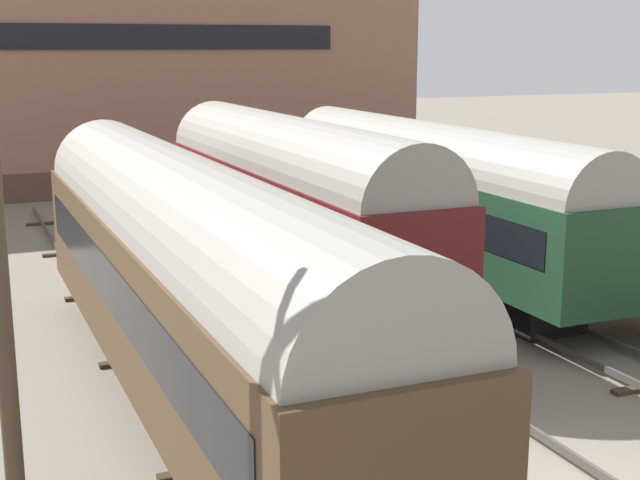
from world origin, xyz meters
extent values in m
cube|color=#3D2D1E|center=(-4.95, 3.00, 0.05)|extent=(2.60, 0.24, 0.10)
cube|color=#3D2D1E|center=(-4.95, 9.00, 0.05)|extent=(2.60, 0.24, 0.10)
cube|color=#3D2D1E|center=(-4.95, 15.00, 0.05)|extent=(2.60, 0.24, 0.10)
cube|color=#3D2D1E|center=(-4.95, 21.00, 0.05)|extent=(2.60, 0.24, 0.10)
cube|color=#3D2D1E|center=(-4.95, 27.00, 0.05)|extent=(2.60, 0.24, 0.10)
cube|color=#4C4742|center=(0.72, 0.00, 0.18)|extent=(0.08, 60.00, 0.16)
cube|color=#3D2D1E|center=(0.00, 3.00, 0.05)|extent=(2.60, 0.24, 0.10)
cube|color=#3D2D1E|center=(0.00, 9.00, 0.05)|extent=(2.60, 0.24, 0.10)
cube|color=#3D2D1E|center=(0.00, 15.00, 0.05)|extent=(2.60, 0.24, 0.10)
cube|color=#3D2D1E|center=(0.00, 21.00, 0.05)|extent=(2.60, 0.24, 0.10)
cube|color=#3D2D1E|center=(0.00, 27.00, 0.05)|extent=(2.60, 0.24, 0.10)
cube|color=#3D2D1E|center=(4.95, 9.00, 0.05)|extent=(2.60, 0.24, 0.10)
cube|color=#3D2D1E|center=(4.95, 15.00, 0.05)|extent=(2.60, 0.24, 0.10)
cube|color=#3D2D1E|center=(4.95, 21.00, 0.05)|extent=(2.60, 0.24, 0.10)
cube|color=#3D2D1E|center=(4.95, 27.00, 0.05)|extent=(2.60, 0.24, 0.10)
cube|color=black|center=(0.00, 17.84, 0.50)|extent=(1.80, 2.40, 1.00)
cube|color=black|center=(0.00, 7.67, 0.50)|extent=(1.80, 2.40, 1.00)
cube|color=#5B1919|center=(0.00, 12.76, 2.47)|extent=(3.00, 15.65, 2.94)
cube|color=black|center=(0.00, 12.76, 2.82)|extent=(3.04, 14.40, 1.06)
cylinder|color=gray|center=(0.00, 12.76, 3.94)|extent=(2.85, 15.33, 2.85)
cube|color=black|center=(-4.95, 11.67, 0.50)|extent=(1.80, 2.40, 1.00)
cube|color=#4C3823|center=(-4.95, 5.68, 2.44)|extent=(2.94, 18.44, 2.89)
cube|color=black|center=(-4.95, 5.68, 2.79)|extent=(2.98, 16.97, 1.04)
cylinder|color=gray|center=(-4.95, 5.68, 3.89)|extent=(2.79, 18.07, 2.79)
cube|color=black|center=(4.95, 18.70, 0.50)|extent=(1.80, 2.40, 1.00)
cube|color=black|center=(4.95, 7.73, 0.50)|extent=(1.80, 2.40, 1.00)
cube|color=#1E4228|center=(4.95, 13.22, 2.32)|extent=(2.82, 16.88, 2.64)
cube|color=black|center=(4.95, 13.22, 2.64)|extent=(2.86, 15.53, 0.95)
cylinder|color=gray|center=(4.95, 13.22, 3.64)|extent=(2.68, 16.54, 2.68)
cylinder|color=brown|center=(6.41, 7.87, 0.43)|extent=(0.20, 0.20, 0.86)
sphere|color=tan|center=(-2.67, -1.46, 1.73)|extent=(0.24, 0.24, 0.24)
cube|color=brown|center=(-2.32, 38.09, 0.70)|extent=(35.21, 10.58, 1.40)
cube|color=#936651|center=(-2.32, 38.09, 7.72)|extent=(35.21, 10.58, 12.63)
cube|color=black|center=(-2.32, 32.75, 7.72)|extent=(24.65, 0.10, 1.20)
camera|label=1|loc=(-9.17, -11.03, 7.36)|focal=50.00mm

